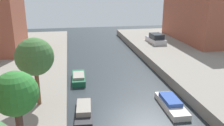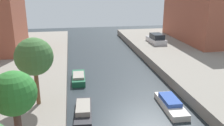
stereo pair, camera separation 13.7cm
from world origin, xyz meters
TOP-DOWN VIEW (x-y plane):
  - ground_plane at (0.00, 0.00)m, footprint 84.00×84.00m
  - low_block_right at (18.00, 20.21)m, footprint 10.00×15.08m
  - street_tree_2 at (-7.03, -5.29)m, footprint 2.07×2.07m
  - street_tree_3 at (-7.03, 1.27)m, footprint 2.72×2.72m
  - parked_car at (8.66, 19.14)m, footprint 2.01×4.46m
  - moored_boat_left_3 at (-3.74, 0.70)m, footprint 1.57×4.27m
  - moored_boat_left_4 at (-3.83, 7.82)m, footprint 1.42×3.77m
  - moored_boat_right_3 at (3.32, 0.71)m, footprint 1.49×4.38m

SIDE VIEW (x-z plane):
  - ground_plane at x=0.00m, z-range 0.00..0.00m
  - moored_boat_right_3 at x=3.32m, z-range -0.07..0.74m
  - moored_boat_left_4 at x=-3.83m, z-range -0.05..0.77m
  - moored_boat_left_3 at x=-3.74m, z-range -0.08..0.81m
  - parked_car at x=8.66m, z-range 0.87..2.36m
  - street_tree_3 at x=-7.03m, z-range 2.14..7.19m
  - street_tree_2 at x=-7.03m, z-range 2.32..7.23m
  - low_block_right at x=18.00m, z-range 1.00..9.00m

